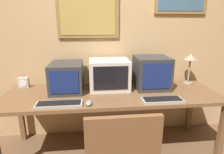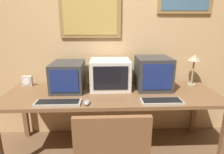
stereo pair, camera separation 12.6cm
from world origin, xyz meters
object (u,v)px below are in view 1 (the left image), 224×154
desk_clock (24,83)px  desk_lamp (190,60)px  mouse_near_keyboard (89,103)px  keyboard_main (59,104)px  keyboard_side (162,100)px  monitor_center (109,74)px  monitor_right (151,72)px  monitor_left (67,77)px

desk_clock → desk_lamp: desk_lamp is taller
mouse_near_keyboard → desk_clock: size_ratio=0.96×
keyboard_main → desk_clock: (-0.51, 0.58, 0.05)m
keyboard_main → keyboard_side: (1.01, -0.01, 0.00)m
monitor_center → keyboard_main: size_ratio=1.05×
monitor_right → mouse_near_keyboard: size_ratio=3.43×
monitor_center → desk_clock: 1.04m
mouse_near_keyboard → desk_clock: (-0.79, 0.59, 0.04)m
keyboard_side → mouse_near_keyboard: (-0.73, -0.01, 0.00)m
monitor_center → keyboard_side: monitor_center is taller
desk_clock → desk_lamp: (2.05, -0.07, 0.25)m
monitor_right → desk_clock: 1.54m
mouse_near_keyboard → desk_clock: bearing=143.1°
keyboard_main → desk_lamp: size_ratio=1.14×
monitor_center → keyboard_main: bearing=-139.6°
mouse_near_keyboard → monitor_center: bearing=62.4°
mouse_near_keyboard → desk_lamp: 1.40m
monitor_right → keyboard_main: 1.11m
monitor_left → monitor_center: monitor_center is taller
desk_clock → desk_lamp: bearing=-1.9°
monitor_right → keyboard_side: 0.45m
monitor_right → mouse_near_keyboard: monitor_right is taller
monitor_left → desk_clock: 0.57m
monitor_center → monitor_right: monitor_right is taller
keyboard_main → desk_clock: size_ratio=3.63×
monitor_right → desk_clock: monitor_right is taller
keyboard_main → monitor_right: bearing=22.1°
keyboard_side → desk_clock: bearing=159.0°
monitor_center → monitor_right: size_ratio=1.15×
keyboard_side → desk_clock: (-1.52, 0.58, 0.05)m
keyboard_main → desk_lamp: 1.66m
keyboard_side → mouse_near_keyboard: 0.73m
monitor_left → keyboard_side: 1.08m
mouse_near_keyboard → keyboard_side: bearing=0.7°
monitor_left → monitor_right: 0.99m
keyboard_main → keyboard_side: same height
monitor_left → desk_lamp: (1.51, 0.10, 0.15)m
monitor_left → mouse_near_keyboard: 0.52m
monitor_center → keyboard_side: 0.68m
monitor_right → desk_lamp: (0.53, 0.10, 0.12)m
keyboard_side → desk_lamp: size_ratio=1.05×
monitor_center → monitor_right: bearing=-3.1°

